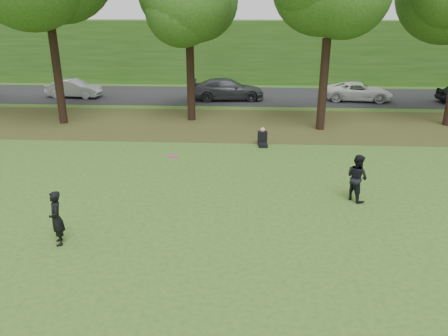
# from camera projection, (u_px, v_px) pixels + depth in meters

# --- Properties ---
(ground) EXTENTS (120.00, 120.00, 0.00)m
(ground) POSITION_uv_depth(u_px,v_px,m) (237.00, 249.00, 11.71)
(ground) COLOR #315119
(ground) RESTS_ON ground
(leaf_litter) EXTENTS (60.00, 7.00, 0.01)m
(leaf_litter) POSITION_uv_depth(u_px,v_px,m) (244.00, 124.00, 23.86)
(leaf_litter) COLOR #412E17
(leaf_litter) RESTS_ON ground
(street) EXTENTS (70.00, 7.00, 0.02)m
(street) POSITION_uv_depth(u_px,v_px,m) (246.00, 96.00, 31.34)
(street) COLOR black
(street) RESTS_ON ground
(far_hedge) EXTENTS (70.00, 3.00, 5.00)m
(far_hedge) POSITION_uv_depth(u_px,v_px,m) (247.00, 52.00, 36.08)
(far_hedge) COLOR #234A15
(far_hedge) RESTS_ON ground
(player_left) EXTENTS (0.58, 0.67, 1.54)m
(player_left) POSITION_uv_depth(u_px,v_px,m) (56.00, 218.00, 11.71)
(player_left) COLOR black
(player_left) RESTS_ON ground
(player_right) EXTENTS (0.93, 0.98, 1.60)m
(player_right) POSITION_uv_depth(u_px,v_px,m) (357.00, 178.00, 14.39)
(player_right) COLOR black
(player_right) RESTS_ON ground
(parked_cars) EXTENTS (38.68, 2.67, 1.48)m
(parked_cars) POSITION_uv_depth(u_px,v_px,m) (212.00, 90.00, 29.92)
(parked_cars) COLOR black
(parked_cars) RESTS_ON street
(frisbee) EXTENTS (0.37, 0.37, 0.11)m
(frisbee) POSITION_uv_depth(u_px,v_px,m) (173.00, 157.00, 12.56)
(frisbee) COLOR #DC1293
(frisbee) RESTS_ON ground
(seated_person) EXTENTS (0.46, 0.76, 0.83)m
(seated_person) POSITION_uv_depth(u_px,v_px,m) (263.00, 139.00, 20.26)
(seated_person) COLOR black
(seated_person) RESTS_ON ground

